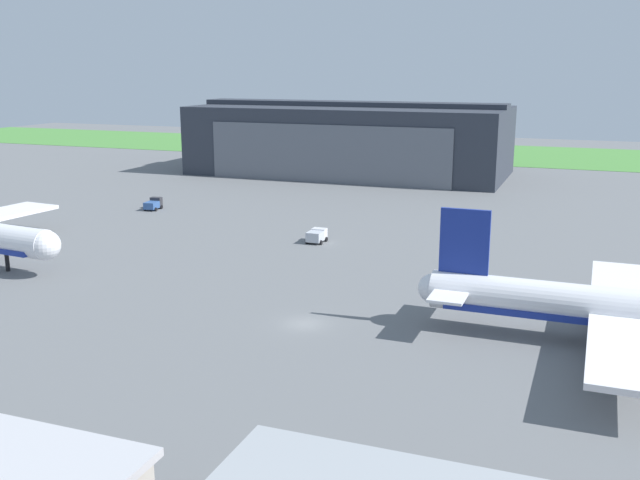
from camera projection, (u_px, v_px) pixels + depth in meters
name	position (u px, v px, depth m)	size (l,w,h in m)	color
ground_plane	(305.00, 324.00, 76.96)	(440.00, 440.00, 0.00)	slate
grass_field_strip	(501.00, 154.00, 225.20)	(440.00, 56.00, 0.08)	#4B8B3D
maintenance_hangar	(350.00, 139.00, 183.64)	(77.33, 35.19, 18.07)	#2D333D
airliner_near_left	(633.00, 312.00, 69.27)	(42.12, 37.40, 12.60)	white
stair_truck	(153.00, 204.00, 138.18)	(2.86, 4.17, 2.17)	#2D2D33
baggage_tug	(317.00, 235.00, 112.35)	(2.66, 3.83, 1.99)	silver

